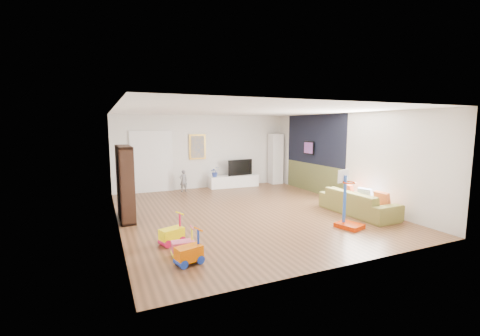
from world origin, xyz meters
name	(u,v)px	position (x,y,z in m)	size (l,w,h in m)	color
floor	(246,212)	(0.00, 0.00, 0.00)	(6.50, 7.50, 0.00)	brown
ceiling	(246,111)	(0.00, 0.00, 2.70)	(6.50, 7.50, 0.00)	white
wall_back	(204,152)	(0.00, 3.75, 1.35)	(6.50, 0.00, 2.70)	silver
wall_front	(345,187)	(0.00, -3.75, 1.35)	(6.50, 0.00, 2.70)	silver
wall_left	(116,169)	(-3.25, 0.00, 1.35)	(0.00, 7.50, 2.70)	silver
wall_right	(342,158)	(3.25, 0.00, 1.35)	(0.00, 7.50, 2.70)	silver
navy_accent	(314,139)	(3.23, 1.40, 1.85)	(0.01, 3.20, 1.70)	black
olive_wainscot	(313,178)	(3.23, 1.40, 0.50)	(0.01, 3.20, 1.00)	brown
doorway	(152,162)	(-1.90, 3.71, 1.05)	(1.45, 0.06, 2.10)	white
painting_back	(197,147)	(-0.25, 3.71, 1.55)	(0.62, 0.06, 0.92)	gold
artwork_right	(309,148)	(3.17, 1.60, 1.55)	(0.04, 0.56, 0.46)	#7F3F8C
media_console	(234,181)	(1.07, 3.43, 0.22)	(1.89, 0.47, 0.44)	white
tall_cabinet	(276,159)	(2.91, 3.46, 1.00)	(0.47, 0.47, 2.00)	white
bookshelf	(125,183)	(-3.03, 0.55, 0.92)	(0.33, 1.26, 1.84)	#311B12
sofa	(358,202)	(2.61, -1.40, 0.31)	(2.14, 0.84, 0.63)	olive
basketball_hoop	(351,199)	(1.58, -2.22, 0.67)	(0.46, 0.56, 1.33)	#C12A00
ride_on_yellow	(172,229)	(-2.35, -1.60, 0.30)	(0.45, 0.28, 0.60)	#FFE904
ride_on_orange	(189,248)	(-2.28, -2.64, 0.29)	(0.44, 0.27, 0.59)	#E96400
ride_on_pink	(183,242)	(-2.29, -2.26, 0.26)	(0.39, 0.24, 0.52)	#F65480
child	(183,181)	(-0.89, 3.34, 0.39)	(0.28, 0.19, 0.78)	slate
tv	(239,167)	(1.31, 3.47, 0.74)	(1.05, 0.14, 0.60)	black
vase_plant	(215,172)	(0.31, 3.40, 0.63)	(0.34, 0.29, 0.38)	#283C95
pillow_left	(382,200)	(2.81, -1.99, 0.49)	(0.10, 0.39, 0.39)	#D35D2E
pillow_center	(365,195)	(2.85, -1.39, 0.49)	(0.10, 0.36, 0.36)	white
pillow_right	(349,191)	(2.85, -0.82, 0.49)	(0.10, 0.38, 0.38)	#CA4B2C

